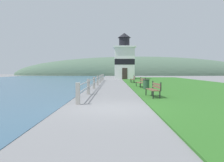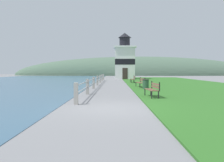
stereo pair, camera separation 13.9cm
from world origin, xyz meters
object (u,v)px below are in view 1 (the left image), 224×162
Objects in this scene: park_bench_midway at (141,82)px; trash_bin at (146,85)px; lighthouse at (124,60)px; park_bench_far at (133,79)px; park_bench_near at (154,89)px.

trash_bin is (0.15, -2.00, -0.12)m from park_bench_midway.
park_bench_far is at bearing -87.68° from lighthouse.
park_bench_far is at bearing 91.19° from trash_bin.
park_bench_midway is 0.23× the size of lighthouse.
lighthouse is at bearing 91.83° from trash_bin.
park_bench_far is 9.45m from trash_bin.
park_bench_midway reaches higher than trash_bin.
park_bench_far is at bearing -95.86° from park_bench_near.
lighthouse is at bearing -94.54° from park_bench_near.
park_bench_midway is 2.01m from trash_bin.
park_bench_far is at bearing -95.44° from park_bench_midway.
trash_bin is at bearing -99.03° from park_bench_near.
park_bench_midway is 2.23× the size of trash_bin.
park_bench_near is 0.83× the size of park_bench_far.
park_bench_far reaches higher than trash_bin.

